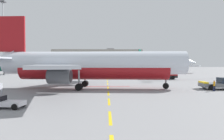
{
  "coord_description": "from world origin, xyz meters",
  "views": [
    {
      "loc": [
        17.71,
        -14.48,
        4.14
      ],
      "look_at": [
        18.74,
        21.22,
        3.03
      ],
      "focal_mm": 32.04,
      "sensor_mm": 36.0,
      "label": 1
    }
  ],
  "objects": [
    {
      "name": "ground",
      "position": [
        40.0,
        40.0,
        0.0
      ],
      "size": [
        400.0,
        400.0,
        0.0
      ],
      "primitive_type": "plane",
      "color": "gray"
    },
    {
      "name": "apron_paint_markings",
      "position": [
        18.0,
        36.88,
        0.0
      ],
      "size": [
        8.0,
        95.44,
        0.01
      ],
      "color": "yellow",
      "rests_on": "ground"
    },
    {
      "name": "apron_light_mast_near",
      "position": [
        -20.54,
        61.11,
        16.84
      ],
      "size": [
        1.8,
        1.8,
        27.39
      ],
      "color": "slate",
      "rests_on": "ground"
    },
    {
      "name": "airliner_mid_left",
      "position": [
        44.93,
        74.81,
        3.35
      ],
      "size": [
        27.99,
        28.89,
        10.34
      ],
      "color": "silver",
      "rests_on": "ground"
    },
    {
      "name": "airliner_foreground",
      "position": [
        15.08,
        19.05,
        3.95
      ],
      "size": [
        34.82,
        34.52,
        12.2
      ],
      "color": "silver",
      "rests_on": "ground"
    },
    {
      "name": "ground_crew_worker",
      "position": [
        33.98,
        15.05,
        0.93
      ],
      "size": [
        0.41,
        0.58,
        1.64
      ],
      "color": "#191E38",
      "rests_on": "ground"
    },
    {
      "name": "airliner_far_center",
      "position": [
        41.46,
        105.95,
        3.88
      ],
      "size": [
        31.39,
        32.96,
        11.98
      ],
      "color": "silver",
      "rests_on": "ground"
    },
    {
      "name": "pushback_tug",
      "position": [
        36.43,
        17.35,
        0.9
      ],
      "size": [
        6.21,
        3.57,
        2.08
      ],
      "color": "slate",
      "rests_on": "ground"
    },
    {
      "name": "catering_truck",
      "position": [
        32.76,
        38.48,
        1.65
      ],
      "size": [
        7.11,
        2.95,
        3.14
      ],
      "color": "black",
      "rests_on": "ground"
    },
    {
      "name": "terminal_satellite",
      "position": [
        10.57,
        155.1,
        7.8
      ],
      "size": [
        71.73,
        25.99,
        17.18
      ],
      "color": "#9E998E",
      "rests_on": "ground"
    }
  ]
}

